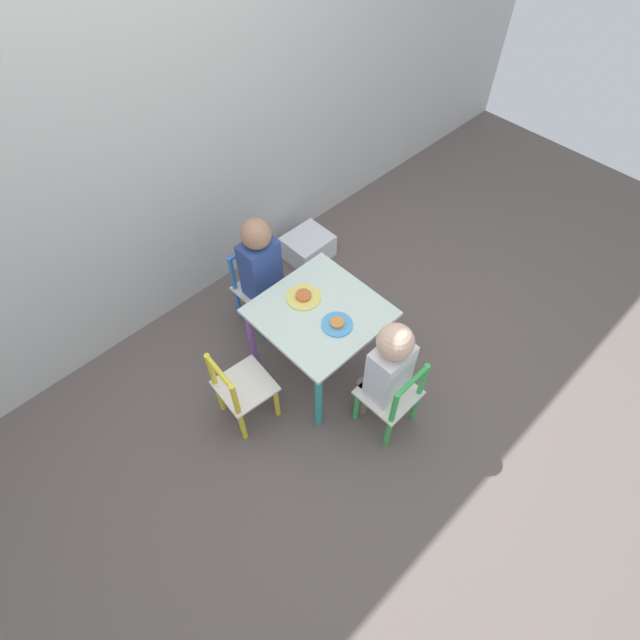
% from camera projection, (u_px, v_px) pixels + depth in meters
% --- Properties ---
extents(ground_plane, '(6.00, 6.00, 0.00)m').
position_uv_depth(ground_plane, '(320.00, 364.00, 2.88)').
color(ground_plane, '#5B514C').
extents(house_wall, '(6.00, 0.06, 2.60)m').
position_uv_depth(house_wall, '(174.00, 81.00, 2.28)').
color(house_wall, beige).
rests_on(house_wall, ground_plane).
extents(kids_table, '(0.59, 0.59, 0.48)m').
position_uv_depth(kids_table, '(320.00, 320.00, 2.55)').
color(kids_table, silver).
rests_on(kids_table, ground_plane).
extents(chair_blue, '(0.26, 0.26, 0.51)m').
position_uv_depth(chair_blue, '(259.00, 288.00, 2.90)').
color(chair_blue, silver).
rests_on(chair_blue, ground_plane).
extents(chair_green, '(0.26, 0.26, 0.51)m').
position_uv_depth(chair_green, '(392.00, 397.00, 2.46)').
color(chair_green, silver).
rests_on(chair_green, ground_plane).
extents(chair_yellow, '(0.28, 0.28, 0.51)m').
position_uv_depth(chair_yellow, '(241.00, 390.00, 2.48)').
color(chair_yellow, silver).
rests_on(chair_yellow, ground_plane).
extents(child_back, '(0.20, 0.22, 0.78)m').
position_uv_depth(child_back, '(262.00, 268.00, 2.70)').
color(child_back, '#4C608E').
rests_on(child_back, ground_plane).
extents(child_front, '(0.20, 0.22, 0.76)m').
position_uv_depth(child_front, '(387.00, 367.00, 2.32)').
color(child_front, '#7A6B5B').
rests_on(child_front, ground_plane).
extents(plate_back, '(0.18, 0.18, 0.03)m').
position_uv_depth(plate_back, '(304.00, 297.00, 2.54)').
color(plate_back, '#EADB66').
rests_on(plate_back, kids_table).
extents(plate_front, '(0.16, 0.16, 0.03)m').
position_uv_depth(plate_front, '(337.00, 324.00, 2.44)').
color(plate_front, '#4C9EE0').
rests_on(plate_front, kids_table).
extents(storage_bin, '(0.29, 0.26, 0.16)m').
position_uv_depth(storage_bin, '(308.00, 247.00, 3.35)').
color(storage_bin, silver).
rests_on(storage_bin, ground_plane).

